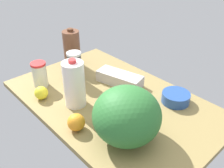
{
  "coord_description": "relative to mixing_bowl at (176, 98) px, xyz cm",
  "views": [
    {
      "loc": [
        84.68,
        -78.01,
        84.93
      ],
      "look_at": [
        0.0,
        0.0,
        13.0
      ],
      "focal_mm": 40.0,
      "sensor_mm": 36.0,
      "label": 1
    }
  ],
  "objects": [
    {
      "name": "countertop",
      "position": [
        -25.79,
        -24.03,
        -4.36
      ],
      "size": [
        120.0,
        76.0,
        3.0
      ],
      "primitive_type": "cube",
      "color": "olive",
      "rests_on": "ground"
    },
    {
      "name": "watermelon",
      "position": [
        1.1,
        -40.09,
        10.06
      ],
      "size": [
        30.39,
        30.39,
        25.84
      ],
      "primitive_type": "ellipsoid",
      "color": "#2C6E30",
      "rests_on": "countertop"
    },
    {
      "name": "lemon_beside_bowl",
      "position": [
        -53.12,
        -52.8,
        0.9
      ],
      "size": [
        7.52,
        7.52,
        7.52
      ],
      "primitive_type": "sphere",
      "color": "yellow",
      "rests_on": "countertop"
    },
    {
      "name": "shaker_bottle",
      "position": [
        -56.58,
        -26.86,
        6.77
      ],
      "size": [
        8.84,
        8.84,
        19.17
      ],
      "color": "#2F3230",
      "rests_on": "countertop"
    },
    {
      "name": "mixing_bowl",
      "position": [
        0.0,
        0.0,
        0.0
      ],
      "size": [
        15.37,
        15.37,
        5.72
      ],
      "primitive_type": "cylinder",
      "color": "#274B95",
      "rests_on": "countertop"
    },
    {
      "name": "chocolate_milk_jug",
      "position": [
        -74.54,
        -16.21,
        9.75
      ],
      "size": [
        11.28,
        11.28,
        26.79
      ],
      "color": "brown",
      "rests_on": "countertop"
    },
    {
      "name": "egg_carton",
      "position": [
        -34.89,
        -9.26,
        0.65
      ],
      "size": [
        30.16,
        17.43,
        7.01
      ],
      "primitive_type": "cube",
      "rotation": [
        0.0,
        0.0,
        0.25
      ],
      "color": "beige",
      "rests_on": "countertop"
    },
    {
      "name": "orange_near_front",
      "position": [
        -18.92,
        -53.37,
        1.39
      ],
      "size": [
        8.51,
        8.51,
        8.51
      ],
      "primitive_type": "sphere",
      "color": "orange",
      "rests_on": "countertop"
    },
    {
      "name": "tumbler_cup",
      "position": [
        -65.76,
        -46.11,
        4.92
      ],
      "size": [
        8.86,
        8.86,
        15.49
      ],
      "color": "beige",
      "rests_on": "countertop"
    },
    {
      "name": "milk_jug",
      "position": [
        -35.85,
        -41.65,
        9.92
      ],
      "size": [
        11.33,
        11.33,
        27.12
      ],
      "color": "white",
      "rests_on": "countertop"
    }
  ]
}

